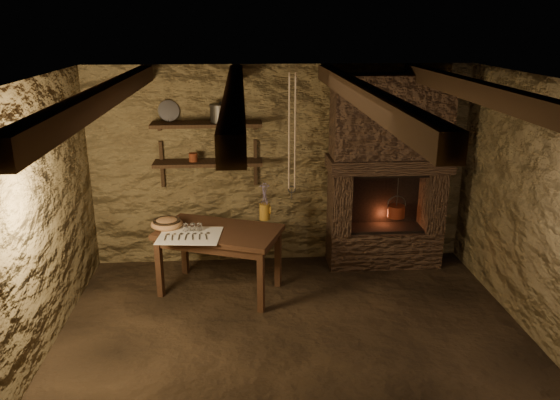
{
  "coord_description": "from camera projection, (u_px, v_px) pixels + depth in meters",
  "views": [
    {
      "loc": [
        -0.45,
        -4.33,
        2.86
      ],
      "look_at": [
        -0.08,
        0.9,
        1.14
      ],
      "focal_mm": 35.0,
      "sensor_mm": 36.0,
      "label": 1
    }
  ],
  "objects": [
    {
      "name": "shelf_lower",
      "position": [
        208.0,
        163.0,
        6.31
      ],
      "size": [
        1.25,
        0.3,
        0.04
      ],
      "primitive_type": "cube",
      "color": "black",
      "rests_on": "back_wall"
    },
    {
      "name": "beam_mid_right",
      "position": [
        361.0,
        94.0,
        4.34
      ],
      "size": [
        0.14,
        3.95,
        0.16
      ],
      "primitive_type": "cube",
      "color": "black",
      "rests_on": "ceiling"
    },
    {
      "name": "beam_far_left",
      "position": [
        105.0,
        96.0,
        4.2
      ],
      "size": [
        0.14,
        3.95,
        0.16
      ],
      "primitive_type": "cube",
      "color": "black",
      "rests_on": "ceiling"
    },
    {
      "name": "front_wall",
      "position": [
        336.0,
        367.0,
        2.76
      ],
      "size": [
        4.5,
        0.04,
        2.4
      ],
      "primitive_type": "cube",
      "color": "brown",
      "rests_on": "floor"
    },
    {
      "name": "hanging_ropes",
      "position": [
        292.0,
        132.0,
        5.46
      ],
      "size": [
        0.08,
        0.08,
        1.2
      ],
      "primitive_type": null,
      "color": "beige",
      "rests_on": "ceiling"
    },
    {
      "name": "shelf_upper",
      "position": [
        207.0,
        124.0,
        6.17
      ],
      "size": [
        1.25,
        0.3,
        0.04
      ],
      "primitive_type": "cube",
      "color": "black",
      "rests_on": "back_wall"
    },
    {
      "name": "right_wall",
      "position": [
        551.0,
        219.0,
        4.8
      ],
      "size": [
        0.04,
        4.0,
        2.4
      ],
      "primitive_type": "cube",
      "color": "brown",
      "rests_on": "floor"
    },
    {
      "name": "red_pot",
      "position": [
        396.0,
        210.0,
        6.53
      ],
      "size": [
        0.27,
        0.27,
        0.54
      ],
      "rotation": [
        0.0,
        0.0,
        -0.39
      ],
      "color": "maroon",
      "rests_on": "hearth"
    },
    {
      "name": "work_table",
      "position": [
        220.0,
        258.0,
        5.96
      ],
      "size": [
        1.45,
        1.13,
        0.73
      ],
      "rotation": [
        0.0,
        0.0,
        -0.36
      ],
      "color": "#382113",
      "rests_on": "floor"
    },
    {
      "name": "hearth",
      "position": [
        388.0,
        167.0,
        6.4
      ],
      "size": [
        1.43,
        0.51,
        2.3
      ],
      "color": "#39261C",
      "rests_on": "floor"
    },
    {
      "name": "drinking_glasses",
      "position": [
        193.0,
        227.0,
        5.79
      ],
      "size": [
        0.2,
        0.06,
        0.08
      ],
      "primitive_type": null,
      "color": "silver",
      "rests_on": "linen_cloth"
    },
    {
      "name": "wooden_bowl",
      "position": [
        167.0,
        224.0,
        5.9
      ],
      "size": [
        0.43,
        0.43,
        0.12
      ],
      "primitive_type": "ellipsoid",
      "rotation": [
        0.0,
        0.0,
        0.28
      ],
      "color": "#A06F45",
      "rests_on": "work_table"
    },
    {
      "name": "linen_cloth",
      "position": [
        190.0,
        235.0,
        5.68
      ],
      "size": [
        0.68,
        0.57,
        0.01
      ],
      "primitive_type": "cube",
      "rotation": [
        0.0,
        0.0,
        -0.1
      ],
      "color": "white",
      "rests_on": "work_table"
    },
    {
      "name": "rusty_tin",
      "position": [
        193.0,
        157.0,
        6.27
      ],
      "size": [
        0.11,
        0.11,
        0.1
      ],
      "primitive_type": "cylinder",
      "rotation": [
        0.0,
        0.0,
        0.11
      ],
      "color": "#532010",
      "rests_on": "shelf_lower"
    },
    {
      "name": "floor",
      "position": [
        296.0,
        347.0,
        5.03
      ],
      "size": [
        4.5,
        4.5,
        0.0
      ],
      "primitive_type": "plane",
      "color": "black",
      "rests_on": "ground"
    },
    {
      "name": "pewter_cutlery_row",
      "position": [
        190.0,
        235.0,
        5.66
      ],
      "size": [
        0.55,
        0.26,
        0.01
      ],
      "primitive_type": null,
      "rotation": [
        0.0,
        0.0,
        -0.1
      ],
      "color": "gray",
      "rests_on": "linen_cloth"
    },
    {
      "name": "small_kettle",
      "position": [
        226.0,
        156.0,
        6.3
      ],
      "size": [
        0.16,
        0.12,
        0.17
      ],
      "primitive_type": null,
      "rotation": [
        0.0,
        0.0,
        -0.02
      ],
      "color": "#AAAAA5",
      "rests_on": "shelf_lower"
    },
    {
      "name": "beam_mid_left",
      "position": [
        235.0,
        95.0,
        4.27
      ],
      "size": [
        0.14,
        3.95,
        0.16
      ],
      "primitive_type": "cube",
      "color": "black",
      "rests_on": "ceiling"
    },
    {
      "name": "iron_stockpot",
      "position": [
        221.0,
        114.0,
        6.14
      ],
      "size": [
        0.33,
        0.33,
        0.19
      ],
      "primitive_type": "cylinder",
      "rotation": [
        0.0,
        0.0,
        0.42
      ],
      "color": "#2C2927",
      "rests_on": "shelf_upper"
    },
    {
      "name": "ceiling",
      "position": [
        298.0,
        83.0,
        4.28
      ],
      "size": [
        4.5,
        4.0,
        0.04
      ],
      "primitive_type": "cube",
      "color": "black",
      "rests_on": "back_wall"
    },
    {
      "name": "tin_pan",
      "position": [
        169.0,
        111.0,
        6.19
      ],
      "size": [
        0.26,
        0.18,
        0.24
      ],
      "primitive_type": "cylinder",
      "rotation": [
        1.26,
        0.0,
        0.36
      ],
      "color": "#AAAAA5",
      "rests_on": "shelf_upper"
    },
    {
      "name": "back_wall",
      "position": [
        280.0,
        166.0,
        6.55
      ],
      "size": [
        4.5,
        0.04,
        2.4
      ],
      "primitive_type": "cube",
      "color": "brown",
      "rests_on": "floor"
    },
    {
      "name": "left_wall",
      "position": [
        26.0,
        233.0,
        4.5
      ],
      "size": [
        0.04,
        4.0,
        2.4
      ],
      "primitive_type": "cube",
      "color": "brown",
      "rests_on": "floor"
    },
    {
      "name": "stoneware_jug",
      "position": [
        265.0,
        204.0,
        6.11
      ],
      "size": [
        0.15,
        0.15,
        0.42
      ],
      "rotation": [
        0.0,
        0.0,
        -0.31
      ],
      "color": "#996B1D",
      "rests_on": "work_table"
    },
    {
      "name": "beam_far_right",
      "position": [
        483.0,
        93.0,
        4.4
      ],
      "size": [
        0.14,
        3.95,
        0.16
      ],
      "primitive_type": "cube",
      "color": "black",
      "rests_on": "ceiling"
    }
  ]
}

